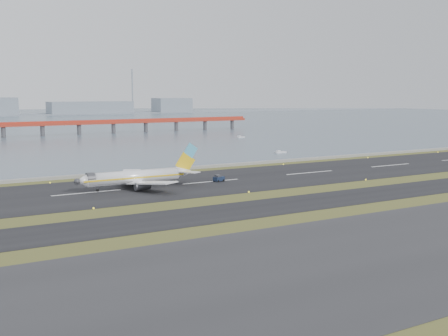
{
  "coord_description": "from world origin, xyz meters",
  "views": [
    {
      "loc": [
        -84.84,
        -124.61,
        28.28
      ],
      "look_at": [
        0.27,
        22.0,
        5.38
      ],
      "focal_mm": 45.0,
      "sensor_mm": 36.0,
      "label": 1
    }
  ],
  "objects": [
    {
      "name": "ground",
      "position": [
        0.0,
        0.0,
        0.0
      ],
      "size": [
        1000.0,
        1000.0,
        0.0
      ],
      "primitive_type": "plane",
      "color": "#384719",
      "rests_on": "ground"
    },
    {
      "name": "apron_strip",
      "position": [
        0.0,
        -55.0,
        0.05
      ],
      "size": [
        1000.0,
        50.0,
        0.1
      ],
      "primitive_type": "cube",
      "color": "#2A292C",
      "rests_on": "ground"
    },
    {
      "name": "taxiway_strip",
      "position": [
        0.0,
        -12.0,
        0.05
      ],
      "size": [
        1000.0,
        18.0,
        0.1
      ],
      "primitive_type": "cube",
      "color": "black",
      "rests_on": "ground"
    },
    {
      "name": "runway_strip",
      "position": [
        0.0,
        30.0,
        0.05
      ],
      "size": [
        1000.0,
        45.0,
        0.1
      ],
      "primitive_type": "cube",
      "color": "black",
      "rests_on": "ground"
    },
    {
      "name": "seawall",
      "position": [
        0.0,
        60.0,
        0.5
      ],
      "size": [
        1000.0,
        2.5,
        1.0
      ],
      "primitive_type": "cube",
      "color": "gray",
      "rests_on": "ground"
    },
    {
      "name": "red_pier",
      "position": [
        20.0,
        250.0,
        7.28
      ],
      "size": [
        260.0,
        5.0,
        10.2
      ],
      "color": "#B4311E",
      "rests_on": "ground"
    },
    {
      "name": "airliner",
      "position": [
        -24.28,
        30.32,
        3.46
      ],
      "size": [
        38.52,
        32.89,
        12.8
      ],
      "color": "white",
      "rests_on": "ground"
    },
    {
      "name": "pushback_tug",
      "position": [
        2.31,
        28.9,
        1.08
      ],
      "size": [
        3.86,
        2.8,
        2.23
      ],
      "rotation": [
        0.0,
        0.0,
        0.26
      ],
      "color": "#15213B",
      "rests_on": "ground"
    },
    {
      "name": "workboat_near",
      "position": [
        69.19,
        88.33,
        0.46
      ],
      "size": [
        6.09,
        2.33,
        1.45
      ],
      "rotation": [
        0.0,
        0.0,
        0.08
      ],
      "color": "silver",
      "rests_on": "ground"
    },
    {
      "name": "workboat_far",
      "position": [
        100.07,
        173.57,
        0.47
      ],
      "size": [
        6.45,
        3.72,
        1.5
      ],
      "rotation": [
        0.0,
        0.0,
        0.31
      ],
      "color": "silver",
      "rests_on": "ground"
    }
  ]
}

